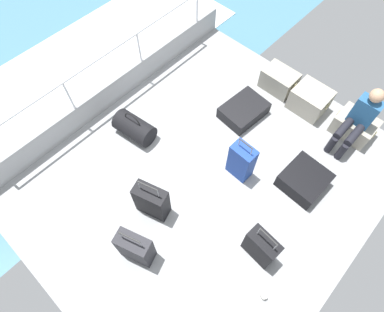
# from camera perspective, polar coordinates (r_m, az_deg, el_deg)

# --- Properties ---
(ground_plane) EXTENTS (4.40, 5.20, 0.06)m
(ground_plane) POSITION_cam_1_polar(r_m,az_deg,el_deg) (4.92, 2.99, -3.97)
(ground_plane) COLOR #939699
(gunwale_port) EXTENTS (0.06, 5.20, 0.45)m
(gunwale_port) POSITION_cam_1_polar(r_m,az_deg,el_deg) (5.68, -13.78, 10.86)
(gunwale_port) COLOR #939699
(gunwale_port) RESTS_ON ground_plane
(railing_port) EXTENTS (0.04, 4.20, 1.02)m
(railing_port) POSITION_cam_1_polar(r_m,az_deg,el_deg) (5.29, -15.07, 14.76)
(railing_port) COLOR silver
(railing_port) RESTS_ON ground_plane
(sea_wake) EXTENTS (12.00, 12.00, 0.01)m
(sea_wake) POSITION_cam_1_polar(r_m,az_deg,el_deg) (7.02, -20.36, 13.48)
(sea_wake) COLOR teal
(sea_wake) RESTS_ON ground_plane
(cargo_crate_0) EXTENTS (0.61, 0.41, 0.38)m
(cargo_crate_0) POSITION_cam_1_polar(r_m,az_deg,el_deg) (5.95, 15.07, 12.73)
(cargo_crate_0) COLOR gray
(cargo_crate_0) RESTS_ON ground_plane
(cargo_crate_1) EXTENTS (0.61, 0.49, 0.41)m
(cargo_crate_1) POSITION_cam_1_polar(r_m,az_deg,el_deg) (5.79, 20.04, 9.27)
(cargo_crate_1) COLOR #9E9989
(cargo_crate_1) RESTS_ON ground_plane
(cargo_crate_2) EXTENTS (0.64, 0.46, 0.35)m
(cargo_crate_2) POSITION_cam_1_polar(r_m,az_deg,el_deg) (5.77, 26.65, 4.74)
(cargo_crate_2) COLOR #9E9989
(cargo_crate_2) RESTS_ON ground_plane
(passenger_seated) EXTENTS (0.34, 0.66, 1.05)m
(passenger_seated) POSITION_cam_1_polar(r_m,az_deg,el_deg) (5.39, 27.33, 5.83)
(passenger_seated) COLOR #26598C
(passenger_seated) RESTS_ON ground_plane
(suitcase_0) EXTENTS (0.44, 0.25, 0.75)m
(suitcase_0) POSITION_cam_1_polar(r_m,az_deg,el_deg) (4.33, 12.07, -15.38)
(suitcase_0) COLOR black
(suitcase_0) RESTS_ON ground_plane
(suitcase_1) EXTENTS (0.50, 0.34, 0.80)m
(suitcase_1) POSITION_cam_1_polar(r_m,az_deg,el_deg) (4.44, -7.09, -7.86)
(suitcase_1) COLOR black
(suitcase_1) RESTS_ON ground_plane
(suitcase_2) EXTENTS (0.62, 0.64, 0.26)m
(suitcase_2) POSITION_cam_1_polar(r_m,az_deg,el_deg) (5.00, 19.12, -4.00)
(suitcase_2) COLOR black
(suitcase_2) RESTS_ON ground_plane
(suitcase_4) EXTENTS (0.48, 0.34, 0.77)m
(suitcase_4) POSITION_cam_1_polar(r_m,az_deg,el_deg) (4.28, -9.91, -15.62)
(suitcase_4) COLOR black
(suitcase_4) RESTS_ON ground_plane
(suitcase_5) EXTENTS (0.60, 0.78, 0.22)m
(suitcase_5) POSITION_cam_1_polar(r_m,az_deg,el_deg) (5.49, 9.07, 7.92)
(suitcase_5) COLOR black
(suitcase_5) RESTS_ON ground_plane
(suitcase_6) EXTENTS (0.36, 0.24, 0.80)m
(suitcase_6) POSITION_cam_1_polar(r_m,az_deg,el_deg) (4.70, 8.68, -0.90)
(suitcase_6) COLOR navy
(suitcase_6) RESTS_ON ground_plane
(duffel_bag) EXTENTS (0.69, 0.44, 0.52)m
(duffel_bag) POSITION_cam_1_polar(r_m,az_deg,el_deg) (5.21, -10.09, 4.93)
(duffel_bag) COLOR black
(duffel_bag) RESTS_ON ground_plane
(paper_cup) EXTENTS (0.08, 0.08, 0.10)m
(paper_cup) POSITION_cam_1_polar(r_m,az_deg,el_deg) (4.46, 12.53, -22.94)
(paper_cup) COLOR white
(paper_cup) RESTS_ON ground_plane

